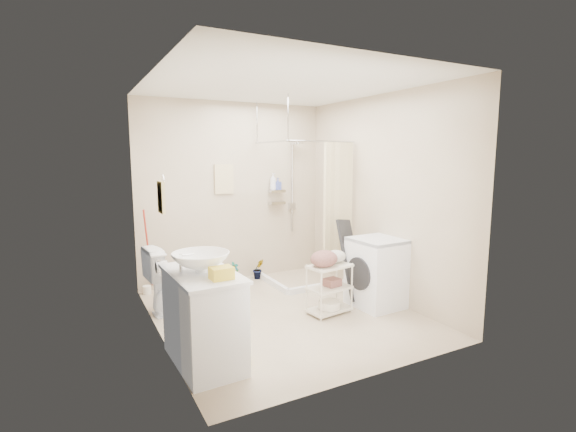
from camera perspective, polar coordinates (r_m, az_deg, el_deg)
name	(u,v)px	position (r m, az deg, el deg)	size (l,w,h in m)	color
floor	(284,313)	(5.03, -0.61, -13.15)	(3.20, 3.20, 0.00)	#C2AF92
ceiling	(283,84)	(4.74, -0.66, 17.55)	(2.80, 3.20, 0.04)	silver
wall_back	(234,192)	(6.17, -7.44, 3.22)	(2.80, 0.04, 2.60)	#C3B297
wall_front	(375,223)	(3.38, 11.84, -1.00)	(2.80, 0.04, 2.60)	#C3B297
wall_left	(156,211)	(4.26, -17.63, 0.68)	(0.04, 3.20, 2.60)	#C3B297
wall_right	(380,198)	(5.49, 12.49, 2.47)	(0.04, 3.20, 2.60)	#C3B297
vanity	(204,318)	(3.85, -11.48, -13.48)	(0.53, 0.95, 0.83)	white
sink	(201,262)	(3.71, -11.84, -6.18)	(0.50, 0.50, 0.17)	white
counter_basket	(221,273)	(3.48, -9.09, -7.71)	(0.18, 0.14, 0.10)	yellow
floor_basket	(241,357)	(3.92, -6.43, -18.63)	(0.23, 0.18, 0.12)	yellow
toilet	(180,278)	(5.14, -14.51, -8.23)	(0.45, 0.78, 0.80)	silver
mop	(145,252)	(5.84, -18.97, -4.70)	(0.11, 0.11, 1.14)	#AB281C
potted_plant_a	(234,272)	(6.21, -7.37, -7.60)	(0.15, 0.10, 0.29)	brown
potted_plant_b	(258,269)	(6.32, -4.08, -7.22)	(0.17, 0.13, 0.30)	brown
hanging_towel	(224,179)	(6.09, -8.74, 5.01)	(0.28, 0.03, 0.42)	beige
towel_ring	(161,195)	(4.05, -16.95, 2.75)	(0.04, 0.22, 0.34)	#EEDE93
tp_holder	(162,267)	(4.43, -16.91, -6.68)	(0.08, 0.12, 0.14)	silver
shower	(302,210)	(6.06, 1.99, 0.81)	(1.10, 1.10, 2.10)	silver
shampoo_bottle_a	(273,182)	(6.33, -2.07, 4.73)	(0.10, 0.10, 0.25)	silver
shampoo_bottle_b	(278,184)	(6.35, -1.40, 4.42)	(0.08, 0.08, 0.18)	#404D9C
washing_machine	(377,272)	(5.26, 12.12, -7.52)	(0.57, 0.59, 0.84)	white
laundry_rack	(329,284)	(4.94, 5.68, -9.28)	(0.51, 0.30, 0.70)	beige
ironing_board	(350,260)	(5.33, 8.53, -5.92)	(0.30, 0.09, 1.07)	black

